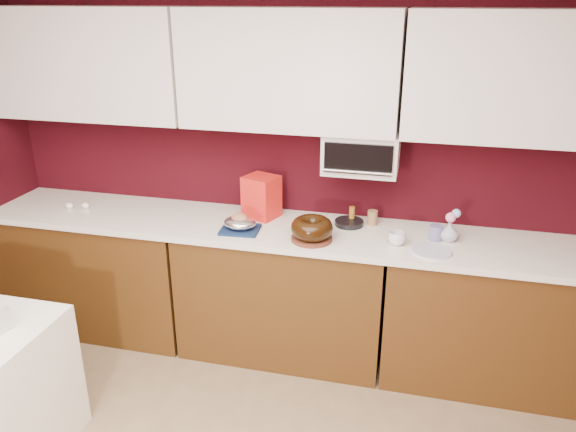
{
  "coord_description": "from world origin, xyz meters",
  "views": [
    {
      "loc": [
        0.81,
        -1.22,
        2.27
      ],
      "look_at": [
        0.06,
        1.84,
        1.02
      ],
      "focal_mm": 35.0,
      "sensor_mm": 36.0,
      "label": 1
    }
  ],
  "objects_px": {
    "coffee_mug": "(397,237)",
    "flower_vase": "(449,230)",
    "bundt_cake": "(312,228)",
    "toaster_oven": "(361,152)",
    "foil_ham_nest": "(240,223)",
    "blue_jar": "(436,233)",
    "pandoro_box": "(262,197)"
  },
  "relations": [
    {
      "from": "toaster_oven",
      "to": "foil_ham_nest",
      "type": "xyz_separation_m",
      "value": [
        -0.7,
        -0.29,
        -0.42
      ]
    },
    {
      "from": "foil_ham_nest",
      "to": "pandoro_box",
      "type": "relative_size",
      "value": 0.74
    },
    {
      "from": "pandoro_box",
      "to": "flower_vase",
      "type": "height_order",
      "value": "pandoro_box"
    },
    {
      "from": "bundt_cake",
      "to": "foil_ham_nest",
      "type": "bearing_deg",
      "value": 175.92
    },
    {
      "from": "pandoro_box",
      "to": "flower_vase",
      "type": "bearing_deg",
      "value": 14.89
    },
    {
      "from": "blue_jar",
      "to": "coffee_mug",
      "type": "bearing_deg",
      "value": -149.8
    },
    {
      "from": "bundt_cake",
      "to": "coffee_mug",
      "type": "height_order",
      "value": "bundt_cake"
    },
    {
      "from": "bundt_cake",
      "to": "foil_ham_nest",
      "type": "relative_size",
      "value": 1.23
    },
    {
      "from": "bundt_cake",
      "to": "coffee_mug",
      "type": "relative_size",
      "value": 2.61
    },
    {
      "from": "coffee_mug",
      "to": "foil_ham_nest",
      "type": "bearing_deg",
      "value": -178.56
    },
    {
      "from": "bundt_cake",
      "to": "foil_ham_nest",
      "type": "height_order",
      "value": "bundt_cake"
    },
    {
      "from": "pandoro_box",
      "to": "blue_jar",
      "type": "distance_m",
      "value": 1.12
    },
    {
      "from": "toaster_oven",
      "to": "foil_ham_nest",
      "type": "relative_size",
      "value": 2.2
    },
    {
      "from": "pandoro_box",
      "to": "blue_jar",
      "type": "bearing_deg",
      "value": 14.2
    },
    {
      "from": "toaster_oven",
      "to": "foil_ham_nest",
      "type": "distance_m",
      "value": 0.86
    },
    {
      "from": "coffee_mug",
      "to": "bundt_cake",
      "type": "bearing_deg",
      "value": -173.45
    },
    {
      "from": "foil_ham_nest",
      "to": "flower_vase",
      "type": "bearing_deg",
      "value": 7.21
    },
    {
      "from": "foil_ham_nest",
      "to": "blue_jar",
      "type": "height_order",
      "value": "same"
    },
    {
      "from": "bundt_cake",
      "to": "toaster_oven",
      "type": "bearing_deg",
      "value": 53.53
    },
    {
      "from": "bundt_cake",
      "to": "flower_vase",
      "type": "bearing_deg",
      "value": 13.58
    },
    {
      "from": "pandoro_box",
      "to": "flower_vase",
      "type": "distance_m",
      "value": 1.2
    },
    {
      "from": "toaster_oven",
      "to": "coffee_mug",
      "type": "distance_m",
      "value": 0.56
    },
    {
      "from": "toaster_oven",
      "to": "pandoro_box",
      "type": "relative_size",
      "value": 1.63
    },
    {
      "from": "toaster_oven",
      "to": "foil_ham_nest",
      "type": "bearing_deg",
      "value": -157.67
    },
    {
      "from": "toaster_oven",
      "to": "bundt_cake",
      "type": "height_order",
      "value": "toaster_oven"
    },
    {
      "from": "toaster_oven",
      "to": "flower_vase",
      "type": "bearing_deg",
      "value": -12.92
    },
    {
      "from": "pandoro_box",
      "to": "coffee_mug",
      "type": "xyz_separation_m",
      "value": [
        0.89,
        -0.24,
        -0.09
      ]
    },
    {
      "from": "coffee_mug",
      "to": "blue_jar",
      "type": "height_order",
      "value": "coffee_mug"
    },
    {
      "from": "bundt_cake",
      "to": "coffee_mug",
      "type": "distance_m",
      "value": 0.5
    },
    {
      "from": "toaster_oven",
      "to": "blue_jar",
      "type": "relative_size",
      "value": 4.88
    },
    {
      "from": "pandoro_box",
      "to": "toaster_oven",
      "type": "bearing_deg",
      "value": 21.83
    },
    {
      "from": "coffee_mug",
      "to": "flower_vase",
      "type": "bearing_deg",
      "value": 24.4
    }
  ]
}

